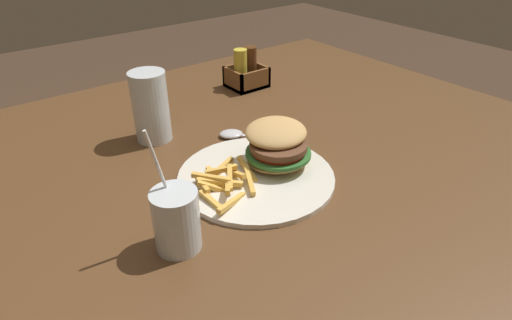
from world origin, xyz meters
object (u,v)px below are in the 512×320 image
(beer_glass, at_px, (151,107))
(spoon, at_px, (234,134))
(meal_plate_near, at_px, (266,161))
(condiment_caddy, at_px, (246,73))
(juice_glass, at_px, (177,221))

(beer_glass, relative_size, spoon, 1.00)
(meal_plate_near, xyz_separation_m, condiment_caddy, (0.25, 0.40, 0.01))
(meal_plate_near, relative_size, beer_glass, 1.93)
(spoon, distance_m, condiment_caddy, 0.32)
(spoon, bearing_deg, juice_glass, 72.37)
(beer_glass, relative_size, condiment_caddy, 1.40)
(beer_glass, xyz_separation_m, condiment_caddy, (0.36, 0.13, -0.04))
(juice_glass, bearing_deg, condiment_caddy, 44.56)
(meal_plate_near, height_order, beer_glass, beer_glass)
(meal_plate_near, distance_m, spoon, 0.17)
(meal_plate_near, xyz_separation_m, spoon, (0.04, 0.17, -0.02))
(meal_plate_near, bearing_deg, spoon, 76.23)
(beer_glass, relative_size, juice_glass, 0.78)
(beer_glass, bearing_deg, spoon, -35.09)
(condiment_caddy, bearing_deg, spoon, -131.49)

